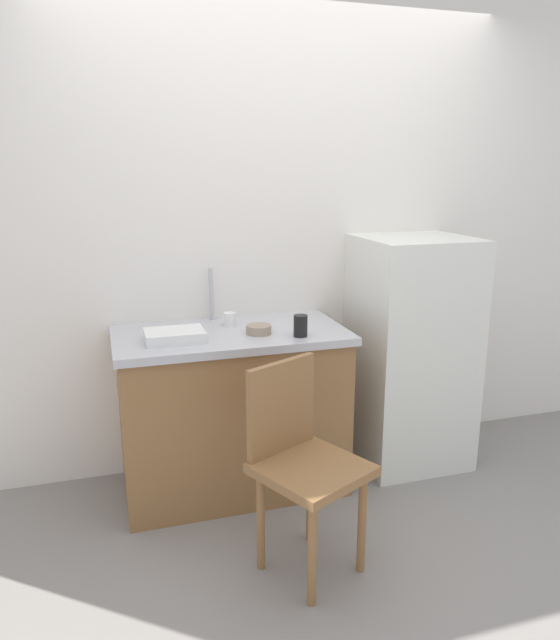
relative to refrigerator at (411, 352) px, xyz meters
The scene contains 11 objects.
ground_plane 1.17m from the refrigerator, 136.45° to the right, with size 8.00×8.00×0.00m, color gray.
back_wall 1.03m from the refrigerator, 154.61° to the left, with size 4.80×0.10×2.66m, color white.
cabinet_base 1.08m from the refrigerator, behind, with size 1.13×0.60×0.82m, color olive.
countertop 1.07m from the refrigerator, behind, with size 1.17×0.64×0.04m, color #B7B7BC.
faucet 1.17m from the refrigerator, 167.97° to the left, with size 0.02×0.02×0.28m, color #B7B7BC.
refrigerator is the anchor object (origin of this frame).
chair 1.19m from the refrigerator, 140.81° to the right, with size 0.53×0.53×0.89m.
dish_tray 1.36m from the refrigerator, behind, with size 0.28×0.20×0.05m, color white.
terracotta_bowl 0.96m from the refrigerator, behind, with size 0.13×0.13×0.04m, color gray.
cup_white 1.06m from the refrigerator, behind, with size 0.06×0.06×0.07m, color white.
cup_black 0.82m from the refrigerator, 163.71° to the right, with size 0.07×0.07×0.11m, color black.
Camera 1 is at (-0.95, -2.18, 1.67)m, focal length 33.22 mm.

